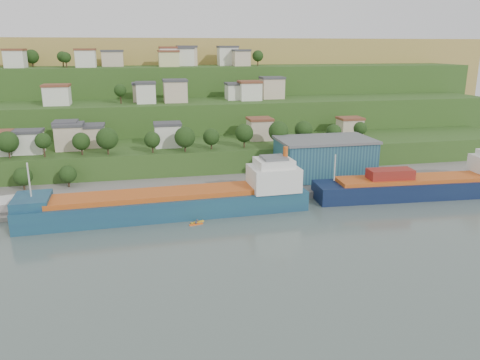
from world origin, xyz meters
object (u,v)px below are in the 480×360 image
object	(u,v)px
cargo_ship_far	(430,187)
caravan	(8,201)
cargo_ship_near	(177,204)
warehouse	(324,157)
kayak_orange	(196,224)

from	to	relation	value
cargo_ship_far	caravan	xyz separation A→B (m)	(-121.85, 12.87, -0.25)
cargo_ship_near	warehouse	xyz separation A→B (m)	(50.59, 21.73, 5.31)
cargo_ship_near	cargo_ship_far	bearing A→B (deg)	-1.58
cargo_ship_far	caravan	world-z (taller)	cargo_ship_far
cargo_ship_near	warehouse	distance (m)	55.32
caravan	cargo_ship_near	bearing A→B (deg)	-29.43
cargo_ship_far	warehouse	world-z (taller)	cargo_ship_far
caravan	kayak_orange	size ratio (longest dim) A/B	1.66
kayak_orange	caravan	bearing A→B (deg)	143.51
cargo_ship_far	kayak_orange	bearing A→B (deg)	-169.25
cargo_ship_near	warehouse	world-z (taller)	cargo_ship_near
caravan	warehouse	bearing A→B (deg)	-7.87
cargo_ship_near	kayak_orange	bearing A→B (deg)	-67.15
cargo_ship_near	kayak_orange	distance (m)	9.88
cargo_ship_near	caravan	world-z (taller)	cargo_ship_near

